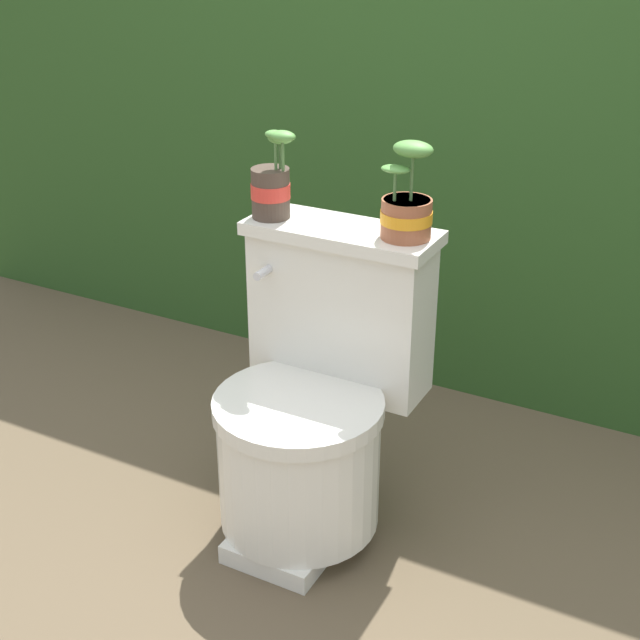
% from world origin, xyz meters
% --- Properties ---
extents(ground_plane, '(12.00, 12.00, 0.00)m').
position_xyz_m(ground_plane, '(0.00, 0.00, 0.00)').
color(ground_plane, brown).
extents(hedge_backdrop, '(3.93, 0.93, 1.52)m').
position_xyz_m(hedge_backdrop, '(0.00, 1.31, 0.76)').
color(hedge_backdrop, '#284C1E').
rests_on(hedge_backdrop, ground).
extents(toilet, '(0.45, 0.50, 0.73)m').
position_xyz_m(toilet, '(-0.08, 0.08, 0.31)').
color(toilet, silver).
rests_on(toilet, ground).
extents(potted_plant_left, '(0.11, 0.09, 0.21)m').
position_xyz_m(potted_plant_left, '(-0.25, 0.20, 0.80)').
color(potted_plant_left, '#47382D').
rests_on(potted_plant_left, toilet).
extents(potted_plant_midleft, '(0.11, 0.11, 0.22)m').
position_xyz_m(potted_plant_midleft, '(0.08, 0.22, 0.79)').
color(potted_plant_midleft, '#9E5638').
rests_on(potted_plant_midleft, toilet).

